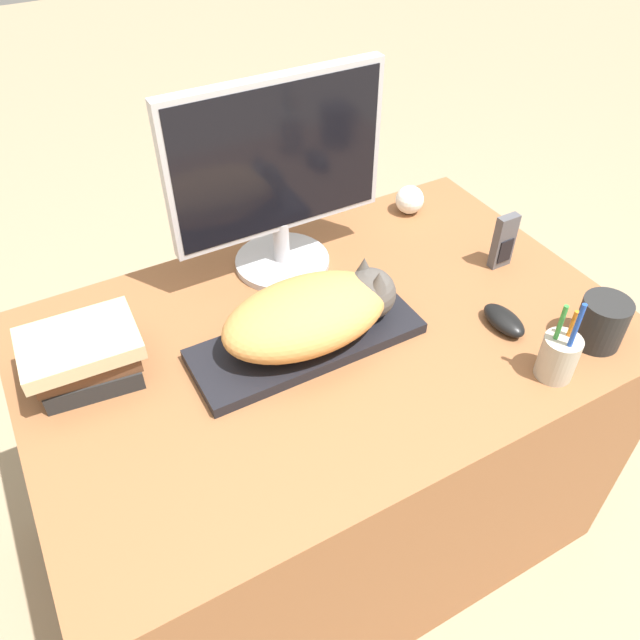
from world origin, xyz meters
The scene contains 10 objects.
desk centered at (0.00, 0.39, 0.36)m, with size 1.22×0.79×0.72m.
keyboard centered at (-0.06, 0.38, 0.73)m, with size 0.47×0.17×0.02m.
cat centered at (-0.04, 0.38, 0.80)m, with size 0.37×0.20×0.12m.
monitor centered at (0.02, 0.65, 0.96)m, with size 0.48×0.22×0.44m.
computer_mouse centered at (0.32, 0.23, 0.73)m, with size 0.06×0.11×0.04m.
coffee_mug centered at (0.46, 0.11, 0.77)m, with size 0.13×0.09×0.10m.
pen_cup centered at (0.32, 0.09, 0.77)m, with size 0.07×0.07×0.19m.
baseball centered at (0.41, 0.69, 0.75)m, with size 0.07×0.07×0.07m.
phone centered at (0.46, 0.40, 0.78)m, with size 0.05×0.02×0.13m.
book_stack centered at (-0.45, 0.51, 0.77)m, with size 0.22×0.19×0.11m.
Camera 1 is at (-0.47, -0.41, 1.59)m, focal length 35.00 mm.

